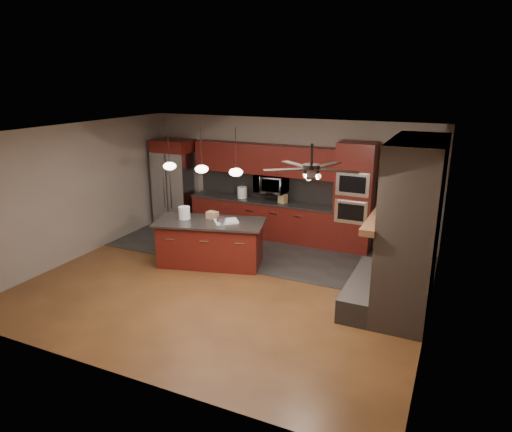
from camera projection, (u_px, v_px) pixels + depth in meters
The scene contains 22 objects.
ground at pixel (227, 283), 8.50m from camera, with size 7.00×7.00×0.00m, color brown.
ceiling at pixel (224, 132), 7.68m from camera, with size 7.00×6.00×0.02m, color white.
back_wall at pixel (286, 179), 10.70m from camera, with size 7.00×0.02×2.80m, color gray.
right_wall at pixel (436, 239), 6.70m from camera, with size 0.02×6.00×2.80m, color gray.
left_wall at pixel (77, 192), 9.48m from camera, with size 0.02×6.00×2.80m, color gray.
slate_tile_patch at pixel (266, 251), 10.07m from camera, with size 7.00×2.40×0.01m, color #2C2A27.
fireplace_column at pixel (406, 233), 7.27m from camera, with size 1.30×2.10×2.80m.
back_cabinetry at pixel (263, 200), 10.82m from camera, with size 3.59×0.64×2.20m.
oven_tower at pixel (355, 198), 9.82m from camera, with size 0.80×0.63×2.38m.
microwave at pixel (271, 184), 10.62m from camera, with size 0.73×0.41×0.50m, color silver.
refrigerator at pixel (175, 183), 11.60m from camera, with size 0.95×0.75×2.20m.
kitchen_island at pixel (210, 243), 9.24m from camera, with size 2.35×1.51×0.92m.
white_bucket at pixel (184, 213), 9.24m from camera, with size 0.23×0.23×0.25m, color white.
paint_can at pixel (221, 221), 8.93m from camera, with size 0.19×0.19×0.13m, color silver.
paint_tray at pixel (226, 221), 9.03m from camera, with size 0.45×0.31×0.04m, color silver.
cardboard_box at pixel (212, 215), 9.28m from camera, with size 0.22×0.16×0.14m, color #A87856.
counter_bucket at pixel (242, 192), 10.95m from camera, with size 0.23×0.23×0.26m, color white.
counter_box at pixel (283, 199), 10.49m from camera, with size 0.18×0.14×0.20m, color tan.
pendant_left at pixel (170, 166), 9.19m from camera, with size 0.26×0.26×0.92m.
pendant_center at pixel (202, 169), 8.89m from camera, with size 0.26×0.26×0.92m.
pendant_right at pixel (236, 172), 8.60m from camera, with size 0.26×0.26×0.92m.
ceiling_fan at pixel (311, 168), 6.37m from camera, with size 1.27×1.33×0.41m.
Camera 1 is at (3.70, -6.85, 3.67)m, focal length 32.00 mm.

